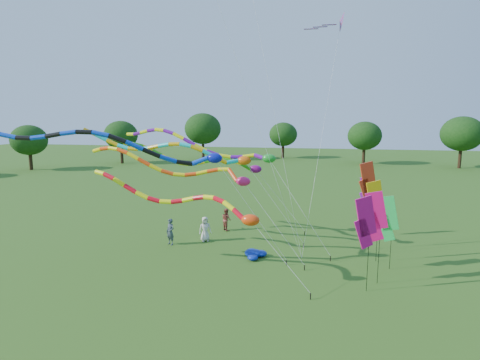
% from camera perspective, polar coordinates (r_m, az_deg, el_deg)
% --- Properties ---
extents(ground, '(160.00, 160.00, 0.00)m').
position_cam_1_polar(ground, '(19.49, 0.68, -15.42)').
color(ground, '#255C18').
rests_on(ground, ground).
extents(tree_ring, '(118.40, 119.39, 9.60)m').
position_cam_1_polar(tree_ring, '(17.88, -0.50, 1.08)').
color(tree_ring, '#382314').
rests_on(tree_ring, ground).
extents(tube_kite_red, '(11.51, 2.70, 5.67)m').
position_cam_1_polar(tube_kite_red, '(20.12, -6.80, -3.18)').
color(tube_kite_red, black).
rests_on(tube_kite_red, ground).
extents(tube_kite_orange, '(12.47, 1.47, 6.83)m').
position_cam_1_polar(tube_kite_orange, '(22.62, -7.72, 1.57)').
color(tube_kite_orange, black).
rests_on(tube_kite_orange, ground).
extents(tube_kite_purple, '(13.64, 3.85, 7.85)m').
position_cam_1_polar(tube_kite_purple, '(24.85, -4.51, 4.76)').
color(tube_kite_purple, black).
rests_on(tube_kite_purple, ground).
extents(tube_kite_blue, '(14.79, 3.51, 8.06)m').
position_cam_1_polar(tube_kite_blue, '(21.00, -15.73, 4.52)').
color(tube_kite_blue, black).
rests_on(tube_kite_blue, ground).
extents(tube_kite_cyan, '(13.47, 1.47, 7.77)m').
position_cam_1_polar(tube_kite_cyan, '(24.56, -8.02, 4.08)').
color(tube_kite_cyan, black).
rests_on(tube_kite_cyan, ground).
extents(tube_kite_green, '(11.77, 2.21, 6.86)m').
position_cam_1_polar(tube_kite_green, '(26.75, -4.39, 2.66)').
color(tube_kite_green, black).
rests_on(tube_kite_green, ground).
extents(delta_kite_high_c, '(2.83, 6.01, 14.78)m').
position_cam_1_polar(delta_kite_high_c, '(27.39, 14.11, 20.98)').
color(delta_kite_high_c, black).
rests_on(delta_kite_high_c, ground).
extents(banner_pole_orange, '(1.13, 0.43, 4.64)m').
position_cam_1_polar(banner_pole_orange, '(23.17, 18.64, -3.07)').
color(banner_pole_orange, black).
rests_on(banner_pole_orange, ground).
extents(banner_pole_red, '(1.11, 0.50, 5.44)m').
position_cam_1_polar(banner_pole_red, '(24.93, 17.70, -0.33)').
color(banner_pole_red, black).
rests_on(banner_pole_red, ground).
extents(banner_pole_magenta_b, '(1.16, 0.13, 4.61)m').
position_cam_1_polar(banner_pole_magenta_b, '(20.23, 18.73, -4.95)').
color(banner_pole_magenta_b, black).
rests_on(banner_pole_magenta_b, ground).
extents(banner_pole_violet, '(1.16, 0.20, 4.18)m').
position_cam_1_polar(banner_pole_violet, '(27.92, 17.71, -1.92)').
color(banner_pole_violet, black).
rests_on(banner_pole_violet, ground).
extents(banner_pole_green, '(1.14, 0.38, 4.00)m').
position_cam_1_polar(banner_pole_green, '(22.52, 20.24, -5.18)').
color(banner_pole_green, black).
rests_on(banner_pole_green, ground).
extents(banner_pole_magenta_a, '(1.09, 0.56, 4.57)m').
position_cam_1_polar(banner_pole_magenta_a, '(19.11, 17.37, -5.81)').
color(banner_pole_magenta_a, black).
rests_on(banner_pole_magenta_a, ground).
extents(blue_nylon_heap, '(1.22, 1.79, 0.53)m').
position_cam_1_polar(blue_nylon_heap, '(23.49, 2.53, -10.40)').
color(blue_nylon_heap, '#0C26A0').
rests_on(blue_nylon_heap, ground).
extents(person_a, '(0.94, 0.82, 1.61)m').
position_cam_1_polar(person_a, '(26.24, -4.99, -6.96)').
color(person_a, silver).
rests_on(person_a, ground).
extents(person_b, '(0.72, 0.63, 1.67)m').
position_cam_1_polar(person_b, '(25.83, -9.88, -7.27)').
color(person_b, '#3A4651').
rests_on(person_b, ground).
extents(person_c, '(0.96, 0.97, 1.58)m').
position_cam_1_polar(person_c, '(28.56, -1.95, -5.61)').
color(person_c, '#964336').
rests_on(person_c, ground).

